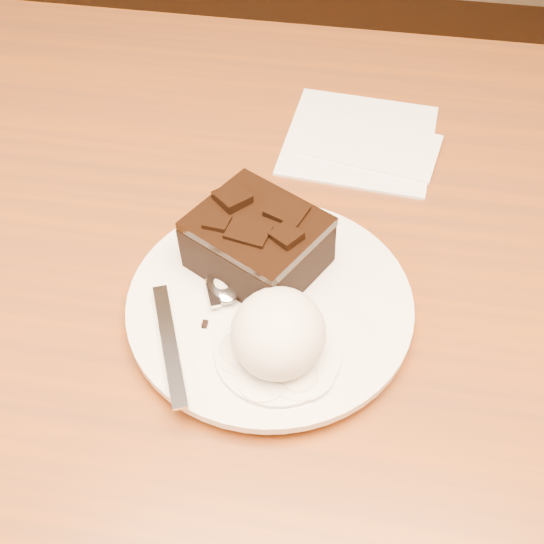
% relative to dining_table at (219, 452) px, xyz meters
% --- Properties ---
extents(dining_table, '(1.20, 0.80, 0.75)m').
position_rel_dining_table_xyz_m(dining_table, '(0.00, 0.00, 0.00)').
color(dining_table, '#5E3118').
rests_on(dining_table, floor).
extents(plate, '(0.22, 0.22, 0.02)m').
position_rel_dining_table_xyz_m(plate, '(0.08, -0.05, 0.38)').
color(plate, white).
rests_on(plate, dining_table).
extents(brownie, '(0.12, 0.12, 0.04)m').
position_rel_dining_table_xyz_m(brownie, '(0.06, -0.02, 0.42)').
color(brownie, black).
rests_on(brownie, plate).
extents(ice_cream_scoop, '(0.07, 0.07, 0.06)m').
position_rel_dining_table_xyz_m(ice_cream_scoop, '(0.09, -0.10, 0.42)').
color(ice_cream_scoop, white).
rests_on(ice_cream_scoop, plate).
extents(melt_puddle, '(0.09, 0.09, 0.00)m').
position_rel_dining_table_xyz_m(melt_puddle, '(0.09, -0.10, 0.39)').
color(melt_puddle, white).
rests_on(melt_puddle, plate).
extents(spoon, '(0.09, 0.16, 0.01)m').
position_rel_dining_table_xyz_m(spoon, '(0.04, -0.05, 0.40)').
color(spoon, silver).
rests_on(spoon, plate).
extents(napkin, '(0.16, 0.16, 0.01)m').
position_rel_dining_table_xyz_m(napkin, '(0.13, 0.18, 0.38)').
color(napkin, white).
rests_on(napkin, dining_table).
extents(crumb_a, '(0.01, 0.01, 0.00)m').
position_rel_dining_table_xyz_m(crumb_a, '(0.09, -0.10, 0.40)').
color(crumb_a, black).
rests_on(crumb_a, plate).
extents(crumb_b, '(0.01, 0.01, 0.00)m').
position_rel_dining_table_xyz_m(crumb_b, '(0.10, -0.07, 0.39)').
color(crumb_b, black).
rests_on(crumb_b, plate).
extents(crumb_c, '(0.00, 0.01, 0.00)m').
position_rel_dining_table_xyz_m(crumb_c, '(0.03, -0.08, 0.40)').
color(crumb_c, black).
rests_on(crumb_c, plate).
extents(crumb_d, '(0.01, 0.01, 0.00)m').
position_rel_dining_table_xyz_m(crumb_d, '(0.13, -0.09, 0.40)').
color(crumb_d, black).
rests_on(crumb_d, plate).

